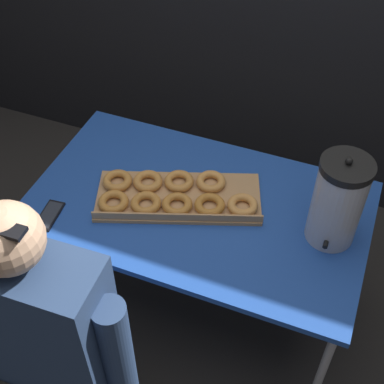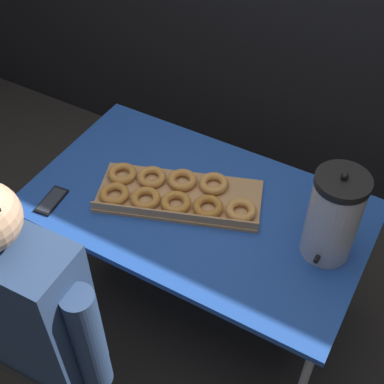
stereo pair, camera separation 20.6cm
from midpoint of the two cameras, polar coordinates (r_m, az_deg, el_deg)
The scene contains 6 objects.
ground_plane at distance 2.69m, azimuth -1.73°, elevation -11.84°, with size 12.00×12.00×0.00m, color #2D2B28.
folding_table at distance 2.16m, azimuth -2.11°, elevation -2.26°, with size 1.34×0.79×0.71m.
donut_box at distance 2.13m, azimuth -4.64°, elevation -0.50°, with size 0.71×0.48×0.05m.
coffee_urn at distance 1.93m, azimuth 12.38°, elevation -1.15°, with size 0.19×0.21×0.39m.
cell_phone at distance 2.18m, azimuth -17.63°, elevation -2.53°, with size 0.08×0.16×0.01m.
person_seated at distance 1.96m, azimuth -17.98°, elevation -15.87°, with size 0.63×0.27×1.30m.
Camera 1 is at (0.51, -1.36, 2.27)m, focal length 50.00 mm.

